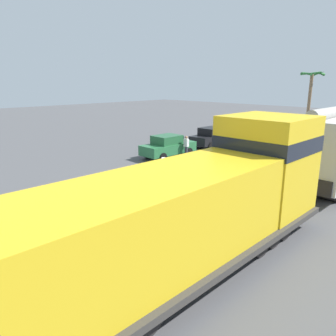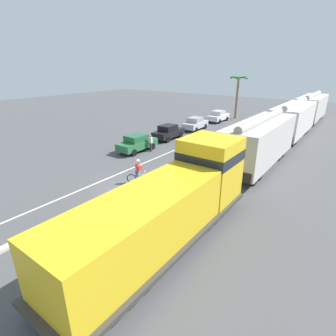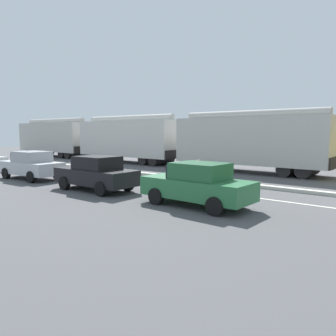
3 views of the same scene
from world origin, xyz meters
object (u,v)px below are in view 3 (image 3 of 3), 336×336
parked_car_silver (31,165)px  hopper_car_middle (129,139)px  hopper_car_trailing (55,138)px  parked_car_green (197,184)px  parked_car_black (96,173)px  pedestrian_by_cars (198,178)px  hopper_car_lead (251,142)px

parked_car_silver → hopper_car_middle: bearing=15.6°
hopper_car_trailing → parked_car_green: 28.23m
parked_car_black → pedestrian_by_cars: (1.37, -4.80, 0.03)m
parked_car_black → pedestrian_by_cars: size_ratio=2.61×
hopper_car_middle → pedestrian_by_cars: 16.86m
hopper_car_trailing → hopper_car_lead: bearing=-90.0°
hopper_car_lead → parked_car_green: hopper_car_lead is taller
hopper_car_trailing → pedestrian_by_cars: 27.16m
parked_car_green → pedestrian_by_cars: bearing=31.9°
hopper_car_middle → parked_car_green: (-10.80, -14.45, -1.26)m
parked_car_silver → parked_car_green: bearing=-89.0°
hopper_car_trailing → parked_car_green: size_ratio=2.50×
parked_car_black → hopper_car_lead: bearing=-13.5°
parked_car_black → parked_car_silver: same height
hopper_car_middle → pedestrian_by_cars: (-9.67, -13.75, -1.23)m
hopper_car_middle → parked_car_green: bearing=-126.8°
hopper_car_lead → parked_car_green: 11.24m
pedestrian_by_cars → parked_car_silver: bearing=97.1°
hopper_car_trailing → parked_car_black: (-11.04, -20.55, -1.26)m
hopper_car_trailing → parked_car_black: 23.36m
hopper_car_lead → hopper_car_middle: bearing=90.0°
parked_car_black → parked_car_silver: 5.88m
hopper_car_middle → parked_car_silver: hopper_car_middle is taller
parked_car_green → parked_car_black: same height
hopper_car_middle → parked_car_black: size_ratio=2.51×
hopper_car_lead → pedestrian_by_cars: (-9.67, -2.15, -1.23)m
hopper_car_lead → parked_car_silver: hopper_car_lead is taller
parked_car_green → pedestrian_by_cars: same height
parked_car_black → pedestrian_by_cars: 4.99m
hopper_car_lead → parked_car_silver: 13.97m
hopper_car_middle → hopper_car_lead: bearing=-90.0°
parked_car_green → parked_car_black: bearing=92.6°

